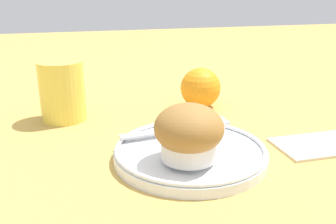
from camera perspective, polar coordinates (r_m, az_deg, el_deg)
name	(u,v)px	position (r m, az deg, el deg)	size (l,w,h in m)	color
ground_plane	(174,151)	(0.55, 0.97, -5.99)	(3.00, 3.00, 0.00)	tan
plate	(190,152)	(0.52, 3.40, -6.16)	(0.21, 0.21, 0.02)	white
muffin	(190,133)	(0.47, 3.30, -3.16)	(0.09, 0.09, 0.07)	silver
cream_ramekin	(206,124)	(0.57, 5.82, -1.91)	(0.06, 0.06, 0.02)	silver
berry_pair	(191,126)	(0.56, 3.49, -2.14)	(0.03, 0.02, 0.02)	#4C194C
butter_knife	(177,129)	(0.57, 1.36, -2.65)	(0.18, 0.04, 0.00)	silver
orange_fruit	(200,88)	(0.73, 4.97, 3.68)	(0.08, 0.08, 0.08)	orange
juice_glass	(62,91)	(0.68, -15.81, 3.11)	(0.08, 0.08, 0.11)	#EAD14C
folded_napkin	(325,143)	(0.61, 22.76, -4.40)	(0.15, 0.08, 0.01)	beige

